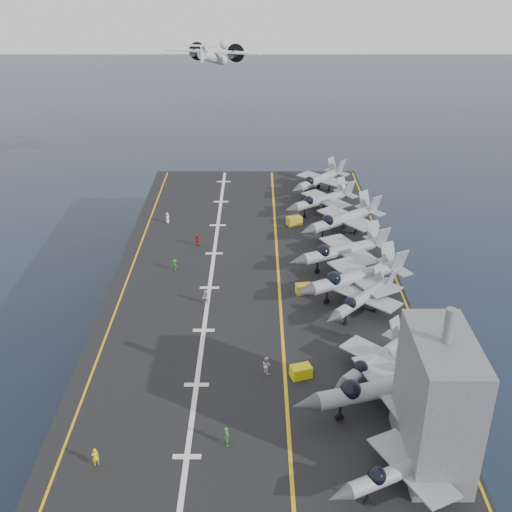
{
  "coord_description": "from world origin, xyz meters",
  "views": [
    {
      "loc": [
        0.04,
        -72.07,
        50.9
      ],
      "look_at": [
        0.0,
        4.0,
        13.0
      ],
      "focal_mm": 45.0,
      "sensor_mm": 36.0,
      "label": 1
    }
  ],
  "objects_px": {
    "fighter_jet_0": "(406,468)",
    "transport_plane": "(213,58)",
    "island_superstructure": "(439,388)",
    "tow_cart_a": "(301,371)"
  },
  "relations": [
    {
      "from": "fighter_jet_0",
      "to": "transport_plane",
      "type": "distance_m",
      "value": 99.83
    },
    {
      "from": "island_superstructure",
      "to": "transport_plane",
      "type": "distance_m",
      "value": 96.39
    },
    {
      "from": "island_superstructure",
      "to": "transport_plane",
      "type": "xyz_separation_m",
      "value": [
        -23.79,
        92.75,
        11.03
      ]
    },
    {
      "from": "transport_plane",
      "to": "fighter_jet_0",
      "type": "bearing_deg",
      "value": -77.77
    },
    {
      "from": "island_superstructure",
      "to": "fighter_jet_0",
      "type": "relative_size",
      "value": 0.98
    },
    {
      "from": "island_superstructure",
      "to": "tow_cart_a",
      "type": "xyz_separation_m",
      "value": [
        -10.39,
        11.4,
        -6.87
      ]
    },
    {
      "from": "island_superstructure",
      "to": "fighter_jet_0",
      "type": "bearing_deg",
      "value": -129.8
    },
    {
      "from": "island_superstructure",
      "to": "transport_plane",
      "type": "bearing_deg",
      "value": 104.39
    },
    {
      "from": "island_superstructure",
      "to": "tow_cart_a",
      "type": "bearing_deg",
      "value": 132.33
    },
    {
      "from": "island_superstructure",
      "to": "tow_cart_a",
      "type": "relative_size",
      "value": 6.21
    }
  ]
}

